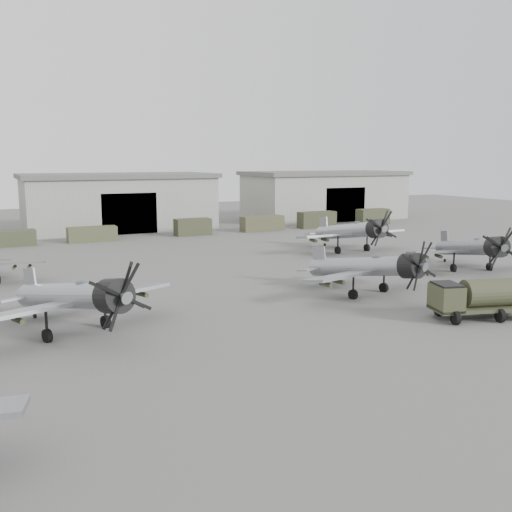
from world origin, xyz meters
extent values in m
plane|color=#575755|center=(0.00, 0.00, 0.00)|extent=(220.00, 220.00, 0.00)
cube|color=#A5A59A|center=(0.00, 62.00, 4.00)|extent=(28.00, 14.00, 8.00)
cube|color=#5A5A56|center=(0.00, 62.00, 8.35)|extent=(29.00, 14.80, 0.70)
cube|color=black|center=(0.00, 55.20, 3.00)|extent=(8.12, 0.40, 6.00)
cube|color=#A5A59A|center=(38.00, 62.00, 4.00)|extent=(28.00, 14.00, 8.00)
cube|color=#5A5A56|center=(38.00, 62.00, 8.35)|extent=(29.00, 14.80, 0.70)
cube|color=black|center=(38.00, 55.20, 3.00)|extent=(8.12, 0.40, 6.00)
cube|color=#393F29|center=(-16.39, 50.00, 1.00)|extent=(5.91, 2.20, 2.00)
cube|color=#484B31|center=(-6.38, 50.00, 0.98)|extent=(6.37, 2.20, 1.96)
cube|color=#383B27|center=(7.87, 50.00, 1.20)|extent=(5.16, 2.20, 2.40)
cube|color=#48482F|center=(19.10, 50.00, 1.15)|extent=(6.62, 2.20, 2.31)
cube|color=#373925|center=(28.94, 50.00, 1.29)|extent=(6.20, 2.20, 2.58)
cube|color=#393C27|center=(40.07, 50.00, 1.30)|extent=(5.62, 2.20, 2.59)
cylinder|color=#9A9EA3|center=(-15.20, 8.95, 2.34)|extent=(5.66, 11.07, 3.32)
cylinder|color=black|center=(-13.35, 4.30, 3.14)|extent=(2.50, 2.31, 2.21)
cube|color=#9A9EA3|center=(-14.97, 8.35, 2.07)|extent=(13.21, 7.11, 0.60)
cube|color=#9A9EA3|center=(-17.06, 13.59, 2.51)|extent=(0.77, 1.69, 2.12)
ellipsoid|color=#3F4C54|center=(-14.57, 7.37, 3.31)|extent=(1.07, 1.42, 0.60)
cylinder|color=black|center=(-16.77, 7.41, 0.37)|extent=(0.59, 0.90, 0.85)
cylinder|color=black|center=(-13.01, 8.90, 0.37)|extent=(0.59, 0.90, 0.85)
cylinder|color=black|center=(-16.94, 13.29, 0.16)|extent=(0.24, 0.36, 0.34)
cylinder|color=#93969B|center=(7.65, 9.40, 2.22)|extent=(3.99, 10.75, 3.15)
cylinder|color=black|center=(8.77, 4.79, 2.97)|extent=(2.24, 2.00, 2.10)
cube|color=#93969B|center=(7.79, 8.81, 1.97)|extent=(12.77, 5.14, 0.57)
cube|color=#93969B|center=(6.53, 14.00, 2.38)|extent=(0.51, 1.66, 2.01)
ellipsoid|color=#3F4C54|center=(8.03, 7.83, 3.13)|extent=(0.87, 1.32, 0.56)
cylinder|color=black|center=(5.98, 8.16, 0.35)|extent=(0.46, 0.85, 0.81)
cylinder|color=black|center=(9.70, 9.06, 0.35)|extent=(0.46, 0.85, 0.81)
cylinder|color=black|center=(6.60, 13.71, 0.15)|extent=(0.19, 0.34, 0.32)
cylinder|color=gray|center=(23.36, 13.18, 2.23)|extent=(4.43, 10.72, 3.16)
cylinder|color=black|center=(22.04, 8.62, 2.98)|extent=(2.29, 2.07, 2.10)
cube|color=gray|center=(23.19, 12.60, 1.97)|extent=(12.75, 5.65, 0.57)
cube|color=gray|center=(24.68, 17.74, 2.39)|extent=(0.58, 1.65, 2.02)
ellipsoid|color=#3F4C54|center=(22.91, 11.62, 3.14)|extent=(0.92, 1.33, 0.57)
cylinder|color=black|center=(21.29, 12.93, 0.35)|extent=(0.50, 0.86, 0.81)
cylinder|color=black|center=(24.98, 11.87, 0.35)|extent=(0.50, 0.86, 0.81)
cylinder|color=black|center=(24.59, 17.45, 0.15)|extent=(0.21, 0.34, 0.32)
cylinder|color=#9FA2A7|center=(19.41, 27.88, 2.45)|extent=(1.89, 11.82, 3.47)
cylinder|color=black|center=(19.51, 22.66, 3.28)|extent=(2.15, 1.80, 2.31)
cube|color=#9FA2A7|center=(19.42, 27.21, 2.17)|extent=(13.94, 2.72, 0.62)
cube|color=#9FA2A7|center=(19.31, 33.11, 2.62)|extent=(0.17, 1.85, 2.22)
ellipsoid|color=#3F4C54|center=(19.44, 26.10, 3.46)|extent=(0.69, 1.35, 0.62)
cylinder|color=black|center=(17.31, 26.95, 0.39)|extent=(0.33, 0.90, 0.89)
cylinder|color=black|center=(21.54, 27.03, 0.39)|extent=(0.33, 0.90, 0.89)
cylinder|color=black|center=(19.31, 32.77, 0.17)|extent=(0.14, 0.36, 0.36)
cube|color=#393C27|center=(10.72, -0.26, 0.76)|extent=(7.47, 4.18, 0.25)
cube|color=#393C27|center=(8.08, 0.48, 1.57)|extent=(2.20, 2.69, 1.73)
cylinder|color=#393C27|center=(11.60, -0.51, 1.78)|extent=(5.02, 3.12, 1.93)
cube|color=black|center=(8.08, 0.48, 2.49)|extent=(2.02, 2.37, 0.15)
cylinder|color=black|center=(7.86, -0.67, 0.46)|extent=(0.54, 0.96, 0.91)
cylinder|color=black|center=(13.38, 0.20, 0.46)|extent=(0.54, 0.96, 0.91)
camera|label=1|loc=(-19.99, -27.49, 10.75)|focal=40.00mm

